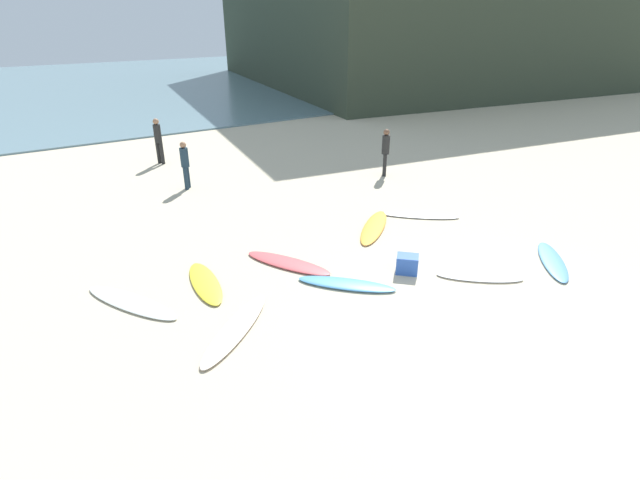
{
  "coord_description": "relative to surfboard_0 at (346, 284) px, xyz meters",
  "views": [
    {
      "loc": [
        -7.15,
        -4.7,
        5.61
      ],
      "look_at": [
        -1.17,
        4.81,
        0.3
      ],
      "focal_mm": 27.4,
      "sensor_mm": 36.0,
      "label": 1
    }
  ],
  "objects": [
    {
      "name": "ground_plane",
      "position": [
        1.61,
        -3.0,
        -0.04
      ],
      "size": [
        120.0,
        120.0,
        0.0
      ],
      "primitive_type": "plane",
      "color": "beige"
    },
    {
      "name": "ocean_water",
      "position": [
        1.61,
        36.57,
        -0.0
      ],
      "size": [
        120.0,
        40.0,
        0.08
      ],
      "primitive_type": "cube",
      "color": "slate",
      "rests_on": "ground_plane"
    },
    {
      "name": "coastal_headland",
      "position": [
        26.83,
        25.98,
        6.15
      ],
      "size": [
        32.83,
        30.48,
        12.39
      ],
      "primitive_type": "cube",
      "rotation": [
        0.0,
        0.0,
        -0.14
      ],
      "color": "#333D2D",
      "rests_on": "ground_plane"
    },
    {
      "name": "surfboard_0",
      "position": [
        0.0,
        0.0,
        0.0
      ],
      "size": [
        1.93,
        1.96,
        0.09
      ],
      "primitive_type": "ellipsoid",
      "rotation": [
        0.0,
        0.0,
        0.77
      ],
      "color": "#529CD5",
      "rests_on": "ground_plane"
    },
    {
      "name": "surfboard_1",
      "position": [
        -0.62,
        1.58,
        -0.0
      ],
      "size": [
        1.63,
        2.33,
        0.08
      ],
      "primitive_type": "ellipsoid",
      "rotation": [
        0.0,
        0.0,
        0.5
      ],
      "color": "#DB5356",
      "rests_on": "ground_plane"
    },
    {
      "name": "surfboard_2",
      "position": [
        2.48,
        2.19,
        -0.0
      ],
      "size": [
        2.26,
        2.08,
        0.08
      ],
      "primitive_type": "ellipsoid",
      "rotation": [
        0.0,
        0.0,
        -0.85
      ],
      "color": "#F49D32",
      "rests_on": "ground_plane"
    },
    {
      "name": "surfboard_3",
      "position": [
        -2.66,
        1.74,
        -0.0
      ],
      "size": [
        0.82,
        2.13,
        0.08
      ],
      "primitive_type": "ellipsoid",
      "rotation": [
        0.0,
        0.0,
        3.02
      ],
      "color": "yellow",
      "rests_on": "ground_plane"
    },
    {
      "name": "surfboard_4",
      "position": [
        -4.26,
        1.79,
        -0.01
      ],
      "size": [
        1.72,
        2.49,
        0.07
      ],
      "primitive_type": "ellipsoid",
      "rotation": [
        0.0,
        0.0,
        3.65
      ],
      "color": "white",
      "rests_on": "ground_plane"
    },
    {
      "name": "surfboard_5",
      "position": [
        2.81,
        -1.34,
        -0.01
      ],
      "size": [
        1.85,
        1.64,
        0.07
      ],
      "primitive_type": "ellipsoid",
      "rotation": [
        0.0,
        0.0,
        4.03
      ],
      "color": "white",
      "rests_on": "ground_plane"
    },
    {
      "name": "surfboard_6",
      "position": [
        4.18,
        2.18,
        -0.01
      ],
      "size": [
        2.12,
        1.92,
        0.07
      ],
      "primitive_type": "ellipsoid",
      "rotation": [
        0.0,
        0.0,
        4.01
      ],
      "color": "silver",
      "rests_on": "ground_plane"
    },
    {
      "name": "surfboard_7",
      "position": [
        -2.78,
        -0.25,
        -0.0
      ],
      "size": [
        2.27,
        2.03,
        0.09
      ],
      "primitive_type": "ellipsoid",
      "rotation": [
        0.0,
        0.0,
        2.27
      ],
      "color": "#F9DEC6",
      "rests_on": "ground_plane"
    },
    {
      "name": "surfboard_8",
      "position": [
        4.91,
        -1.78,
        -0.0
      ],
      "size": [
        1.85,
        1.93,
        0.08
      ],
      "primitive_type": "ellipsoid",
      "rotation": [
        0.0,
        0.0,
        2.39
      ],
      "color": "#5594D1",
      "rests_on": "ground_plane"
    },
    {
      "name": "beachgoer_near",
      "position": [
        -0.79,
        11.85,
        0.96
      ],
      "size": [
        0.38,
        0.38,
        1.8
      ],
      "rotation": [
        0.0,
        0.0,
        2.1
      ],
      "color": "black",
      "rests_on": "ground_plane"
    },
    {
      "name": "beachgoer_mid",
      "position": [
        5.83,
        5.88,
        0.92
      ],
      "size": [
        0.39,
        0.39,
        1.73
      ],
      "rotation": [
        0.0,
        0.0,
        0.87
      ],
      "color": "black",
      "rests_on": "ground_plane"
    },
    {
      "name": "beachgoer_far",
      "position": [
        -0.87,
        8.34,
        0.86
      ],
      "size": [
        0.39,
        0.39,
        1.63
      ],
      "rotation": [
        0.0,
        0.0,
        4.08
      ],
      "color": "#1E3342",
      "rests_on": "ground_plane"
    },
    {
      "name": "beach_cooler",
      "position": [
        1.56,
        -0.24,
        0.17
      ],
      "size": [
        0.64,
        0.63,
        0.43
      ],
      "primitive_type": "cube",
      "rotation": [
        0.0,
        0.0,
        2.38
      ],
      "color": "#2D56B2",
      "rests_on": "ground_plane"
    }
  ]
}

